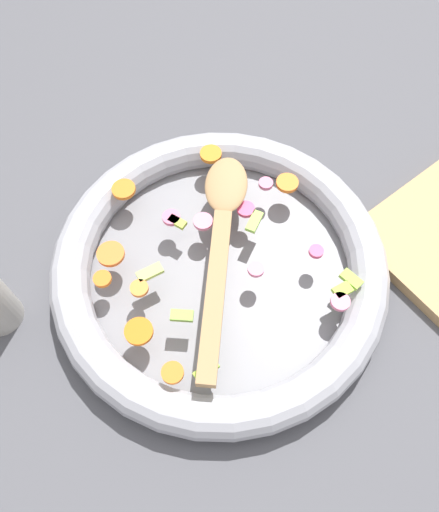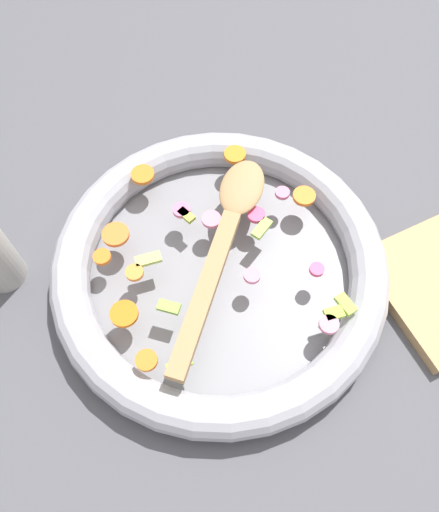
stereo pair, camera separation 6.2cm
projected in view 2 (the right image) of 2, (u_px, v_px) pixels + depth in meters
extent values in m
plane|color=#4C4C51|center=(220.00, 274.00, 0.66)|extent=(4.00, 4.00, 0.00)
cylinder|color=slate|center=(220.00, 272.00, 0.66)|extent=(0.38, 0.38, 0.01)
torus|color=#9E9EA5|center=(220.00, 265.00, 0.64)|extent=(0.43, 0.43, 0.05)
cylinder|color=orange|center=(102.00, 257.00, 0.61)|extent=(0.03, 0.03, 0.01)
cylinder|color=orange|center=(304.00, 196.00, 0.66)|extent=(0.04, 0.04, 0.01)
cylinder|color=orange|center=(146.00, 360.00, 0.55)|extent=(0.03, 0.03, 0.01)
cylinder|color=orange|center=(124.00, 314.00, 0.58)|extent=(0.03, 0.03, 0.01)
cylinder|color=orange|center=(116.00, 234.00, 0.63)|extent=(0.04, 0.04, 0.01)
cylinder|color=orange|center=(235.00, 155.00, 0.69)|extent=(0.04, 0.04, 0.01)
cylinder|color=orange|center=(143.00, 175.00, 0.67)|extent=(0.04, 0.04, 0.01)
cylinder|color=orange|center=(135.00, 273.00, 0.60)|extent=(0.03, 0.03, 0.01)
cube|color=#9CCF3A|center=(179.00, 365.00, 0.55)|extent=(0.03, 0.01, 0.01)
cube|color=#99C93B|center=(334.00, 313.00, 0.58)|extent=(0.02, 0.02, 0.01)
cube|color=#96C23F|center=(346.00, 304.00, 0.58)|extent=(0.02, 0.03, 0.01)
cube|color=#87B747|center=(169.00, 307.00, 0.58)|extent=(0.03, 0.03, 0.01)
cube|color=#A7BC40|center=(186.00, 215.00, 0.64)|extent=(0.02, 0.03, 0.01)
cube|color=#B8D260|center=(148.00, 259.00, 0.61)|extent=(0.03, 0.02, 0.01)
cube|color=#99CE50|center=(262.00, 228.00, 0.63)|extent=(0.03, 0.03, 0.01)
cylinder|color=#E3456F|center=(317.00, 269.00, 0.60)|extent=(0.03, 0.03, 0.01)
cylinder|color=pink|center=(329.00, 324.00, 0.57)|extent=(0.03, 0.03, 0.01)
cylinder|color=#D8688D|center=(282.00, 193.00, 0.66)|extent=(0.03, 0.03, 0.01)
cylinder|color=pink|center=(211.00, 219.00, 0.64)|extent=(0.03, 0.03, 0.01)
cylinder|color=#E44772|center=(256.00, 215.00, 0.64)|extent=(0.03, 0.03, 0.01)
cylinder|color=#DD6587|center=(182.00, 210.00, 0.65)|extent=(0.03, 0.03, 0.01)
cylinder|color=pink|center=(252.00, 276.00, 0.60)|extent=(0.03, 0.03, 0.01)
cube|color=#A87F51|center=(206.00, 290.00, 0.58)|extent=(0.17, 0.18, 0.01)
ellipsoid|color=#A87F51|center=(242.00, 187.00, 0.65)|extent=(0.10, 0.10, 0.01)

